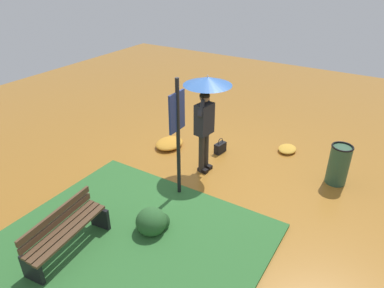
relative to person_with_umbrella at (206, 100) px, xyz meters
The scene contains 10 objects.
ground_plane 1.55m from the person_with_umbrella, 100.21° to the right, with size 18.00×18.00×0.00m, color #9E6623.
grass_verge 3.62m from the person_with_umbrella, behind, with size 4.80×4.00×0.05m.
person_with_umbrella is the anchor object (origin of this frame).
info_sign_post 1.08m from the person_with_umbrella, behind, with size 0.44×0.07×2.30m.
handbag 1.62m from the person_with_umbrella, ahead, with size 0.32×0.19×0.37m.
park_bench 3.47m from the person_with_umbrella, behind, with size 1.40×0.51×0.75m.
trash_bin 2.90m from the person_with_umbrella, 70.24° to the right, with size 0.42×0.42×0.83m.
shrub_cluster 2.57m from the person_with_umbrella, behind, with size 0.56×0.51×0.46m.
leaf_pile_near_person 1.94m from the person_with_umbrella, 72.44° to the left, with size 0.74×0.59×0.16m.
leaf_pile_by_bench 2.57m from the person_with_umbrella, 37.93° to the right, with size 0.50×0.40×0.11m.
Camera 1 is at (-5.56, -3.05, 4.01)m, focal length 32.53 mm.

